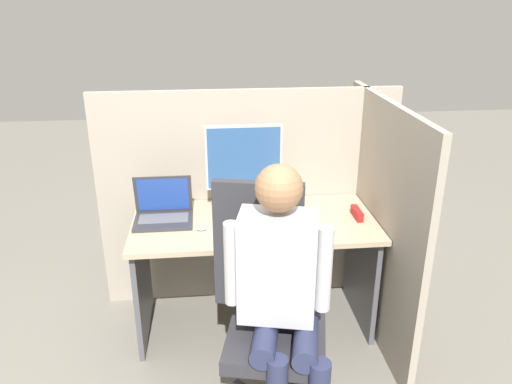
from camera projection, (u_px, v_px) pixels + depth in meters
name	position (u px, v px, depth m)	size (l,w,h in m)	color
ground_plane	(260.00, 359.00, 2.89)	(12.00, 12.00, 0.00)	slate
cubicle_panel_back	(248.00, 198.00, 3.27)	(1.93, 0.04, 1.43)	gray
cubicle_panel_right	(379.00, 222.00, 2.94)	(0.04, 1.32, 1.43)	gray
desk	(254.00, 248.00, 3.00)	(1.43, 0.68, 0.73)	tan
paper_box	(244.00, 202.00, 3.09)	(0.33, 0.22, 0.08)	white
monitor	(244.00, 161.00, 2.99)	(0.46, 0.18, 0.45)	#B2B2B7
laptop	(163.00, 213.00, 2.91)	(0.34, 0.25, 0.26)	#2D2D33
mouse	(202.00, 228.00, 2.81)	(0.06, 0.04, 0.03)	silver
stapler	(357.00, 213.00, 2.96)	(0.04, 0.15, 0.05)	#A31919
carrot_toy	(296.00, 236.00, 2.70)	(0.04, 0.14, 0.04)	orange
office_chair	(268.00, 303.00, 2.41)	(0.55, 0.61, 1.16)	#2D2D33
person	(282.00, 287.00, 2.18)	(0.47, 0.46, 1.33)	#282D4C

